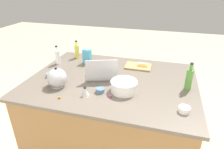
% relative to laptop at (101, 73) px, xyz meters
% --- Properties ---
extents(ground_plane, '(12.00, 12.00, 0.00)m').
position_rel_laptop_xyz_m(ground_plane, '(-0.11, 0.00, -0.95)').
color(ground_plane, '#B7A88E').
extents(island_counter, '(1.61, 1.20, 0.90)m').
position_rel_laptop_xyz_m(island_counter, '(-0.11, 0.00, -0.50)').
color(island_counter, olive).
rests_on(island_counter, ground).
extents(laptop, '(0.37, 0.32, 0.22)m').
position_rel_laptop_xyz_m(laptop, '(0.00, 0.00, 0.00)').
color(laptop, '#B7B7BC').
rests_on(laptop, island_counter).
extents(mixing_bowl_large, '(0.24, 0.24, 0.10)m').
position_rel_laptop_xyz_m(mixing_bowl_large, '(-0.27, 0.20, 0.01)').
color(mixing_bowl_large, white).
rests_on(mixing_bowl_large, island_counter).
extents(bottle_olive, '(0.06, 0.06, 0.26)m').
position_rel_laptop_xyz_m(bottle_olive, '(-0.81, 0.01, 0.06)').
color(bottle_olive, '#4C8C38').
rests_on(bottle_olive, island_counter).
extents(bottle_oil, '(0.06, 0.06, 0.22)m').
position_rel_laptop_xyz_m(bottle_oil, '(0.47, -0.44, 0.04)').
color(bottle_oil, '#DBC64C').
rests_on(bottle_oil, island_counter).
extents(bottle_vinegar, '(0.06, 0.06, 0.22)m').
position_rel_laptop_xyz_m(bottle_vinegar, '(0.59, -0.20, 0.04)').
color(bottle_vinegar, white).
rests_on(bottle_vinegar, island_counter).
extents(kettle, '(0.21, 0.18, 0.20)m').
position_rel_laptop_xyz_m(kettle, '(0.33, 0.27, 0.03)').
color(kettle, '#ADADB2').
rests_on(kettle, island_counter).
extents(cutting_board, '(0.28, 0.20, 0.02)m').
position_rel_laptop_xyz_m(cutting_board, '(-0.31, -0.36, -0.04)').
color(cutting_board, '#AD7F4C').
rests_on(cutting_board, island_counter).
extents(butter_stick_left, '(0.11, 0.04, 0.04)m').
position_rel_laptop_xyz_m(butter_stick_left, '(-0.36, -0.36, -0.01)').
color(butter_stick_left, '#F4E58C').
rests_on(butter_stick_left, cutting_board).
extents(ramekin_small, '(0.08, 0.08, 0.04)m').
position_rel_laptop_xyz_m(ramekin_small, '(-0.08, 0.27, -0.03)').
color(ramekin_small, slate).
rests_on(ramekin_small, island_counter).
extents(ramekin_medium, '(0.09, 0.09, 0.04)m').
position_rel_laptop_xyz_m(ramekin_medium, '(0.50, 0.11, -0.02)').
color(ramekin_medium, slate).
rests_on(ramekin_medium, island_counter).
extents(ramekin_wide, '(0.08, 0.08, 0.04)m').
position_rel_laptop_xyz_m(ramekin_wide, '(-0.77, 0.37, -0.03)').
color(ramekin_wide, white).
rests_on(ramekin_wide, island_counter).
extents(kitchen_timer, '(0.07, 0.07, 0.08)m').
position_rel_laptop_xyz_m(kitchen_timer, '(0.03, 0.35, -0.01)').
color(kitchen_timer, '#B2B2B7').
rests_on(kitchen_timer, island_counter).
extents(candy_bag, '(0.09, 0.06, 0.17)m').
position_rel_laptop_xyz_m(candy_bag, '(0.28, -0.31, 0.04)').
color(candy_bag, '#4CA5CC').
rests_on(candy_bag, island_counter).
extents(candy_1, '(0.02, 0.02, 0.02)m').
position_rel_laptop_xyz_m(candy_1, '(0.14, -0.41, -0.04)').
color(candy_1, red).
rests_on(candy_1, island_counter).
extents(candy_2, '(0.02, 0.02, 0.02)m').
position_rel_laptop_xyz_m(candy_2, '(-0.19, 0.32, -0.04)').
color(candy_2, '#CC3399').
rests_on(candy_2, island_counter).
extents(candy_3, '(0.02, 0.02, 0.02)m').
position_rel_laptop_xyz_m(candy_3, '(0.21, 0.46, -0.04)').
color(candy_3, orange).
rests_on(candy_3, island_counter).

